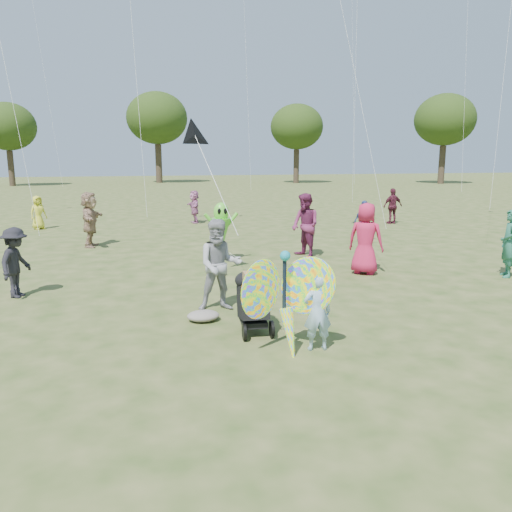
{
  "coord_description": "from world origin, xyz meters",
  "views": [
    {
      "loc": [
        -2.72,
        -7.81,
        3.0
      ],
      "look_at": [
        -0.2,
        1.5,
        1.1
      ],
      "focal_mm": 35.0,
      "sensor_mm": 36.0,
      "label": 1
    }
  ],
  "objects_px": {
    "crowd_d": "(90,219)",
    "crowd_h": "(393,206)",
    "adult_man": "(220,265)",
    "crowd_c": "(364,221)",
    "crowd_e": "(305,225)",
    "crowd_b": "(16,263)",
    "crowd_g": "(38,213)",
    "crowd_j": "(194,207)",
    "child_girl": "(317,312)",
    "alien_kite": "(221,229)",
    "butterfly_kite": "(287,302)",
    "crowd_a": "(366,239)",
    "jogging_stroller": "(252,298)",
    "crowd_f": "(509,243)"
  },
  "relations": [
    {
      "from": "jogging_stroller",
      "to": "alien_kite",
      "type": "height_order",
      "value": "alien_kite"
    },
    {
      "from": "jogging_stroller",
      "to": "crowd_h",
      "type": "bearing_deg",
      "value": 56.84
    },
    {
      "from": "jogging_stroller",
      "to": "crowd_e",
      "type": "bearing_deg",
      "value": 67.24
    },
    {
      "from": "crowd_e",
      "to": "jogging_stroller",
      "type": "bearing_deg",
      "value": -43.09
    },
    {
      "from": "crowd_f",
      "to": "alien_kite",
      "type": "distance_m",
      "value": 7.7
    },
    {
      "from": "child_girl",
      "to": "crowd_e",
      "type": "bearing_deg",
      "value": -102.89
    },
    {
      "from": "crowd_a",
      "to": "crowd_g",
      "type": "bearing_deg",
      "value": -8.48
    },
    {
      "from": "crowd_j",
      "to": "alien_kite",
      "type": "relative_size",
      "value": 0.87
    },
    {
      "from": "child_girl",
      "to": "crowd_h",
      "type": "distance_m",
      "value": 16.37
    },
    {
      "from": "crowd_c",
      "to": "crowd_h",
      "type": "relative_size",
      "value": 0.91
    },
    {
      "from": "crowd_h",
      "to": "crowd_c",
      "type": "bearing_deg",
      "value": 45.04
    },
    {
      "from": "crowd_d",
      "to": "butterfly_kite",
      "type": "xyz_separation_m",
      "value": [
        3.42,
        -10.83,
        -0.11
      ]
    },
    {
      "from": "crowd_d",
      "to": "crowd_h",
      "type": "relative_size",
      "value": 1.15
    },
    {
      "from": "crowd_c",
      "to": "butterfly_kite",
      "type": "xyz_separation_m",
      "value": [
        -6.17,
        -9.43,
        0.09
      ]
    },
    {
      "from": "crowd_a",
      "to": "alien_kite",
      "type": "height_order",
      "value": "crowd_a"
    },
    {
      "from": "alien_kite",
      "to": "adult_man",
      "type": "bearing_deg",
      "value": -101.62
    },
    {
      "from": "child_girl",
      "to": "crowd_a",
      "type": "xyz_separation_m",
      "value": [
        3.22,
        4.64,
        0.32
      ]
    },
    {
      "from": "crowd_c",
      "to": "jogging_stroller",
      "type": "xyz_separation_m",
      "value": [
        -6.42,
        -8.31,
        -0.13
      ]
    },
    {
      "from": "child_girl",
      "to": "adult_man",
      "type": "distance_m",
      "value": 2.73
    },
    {
      "from": "crowd_a",
      "to": "crowd_b",
      "type": "height_order",
      "value": "crowd_a"
    },
    {
      "from": "crowd_a",
      "to": "crowd_g",
      "type": "relative_size",
      "value": 1.31
    },
    {
      "from": "crowd_e",
      "to": "crowd_f",
      "type": "distance_m",
      "value": 5.57
    },
    {
      "from": "crowd_a",
      "to": "crowd_e",
      "type": "bearing_deg",
      "value": -32.91
    },
    {
      "from": "crowd_c",
      "to": "crowd_e",
      "type": "xyz_separation_m",
      "value": [
        -3.15,
        -2.24,
        0.23
      ]
    },
    {
      "from": "crowd_g",
      "to": "crowd_c",
      "type": "bearing_deg",
      "value": -65.99
    },
    {
      "from": "crowd_c",
      "to": "jogging_stroller",
      "type": "distance_m",
      "value": 10.5
    },
    {
      "from": "crowd_h",
      "to": "crowd_e",
      "type": "bearing_deg",
      "value": 39.29
    },
    {
      "from": "adult_man",
      "to": "crowd_c",
      "type": "relative_size",
      "value": 1.23
    },
    {
      "from": "crowd_a",
      "to": "jogging_stroller",
      "type": "distance_m",
      "value": 5.35
    },
    {
      "from": "crowd_b",
      "to": "crowd_d",
      "type": "height_order",
      "value": "crowd_d"
    },
    {
      "from": "crowd_c",
      "to": "crowd_f",
      "type": "distance_m",
      "value": 6.11
    },
    {
      "from": "adult_man",
      "to": "crowd_j",
      "type": "bearing_deg",
      "value": 88.01
    },
    {
      "from": "crowd_d",
      "to": "jogging_stroller",
      "type": "bearing_deg",
      "value": -152.87
    },
    {
      "from": "crowd_e",
      "to": "crowd_h",
      "type": "height_order",
      "value": "crowd_e"
    },
    {
      "from": "adult_man",
      "to": "butterfly_kite",
      "type": "xyz_separation_m",
      "value": [
        0.54,
        -2.52,
        -0.08
      ]
    },
    {
      "from": "jogging_stroller",
      "to": "crowd_c",
      "type": "bearing_deg",
      "value": 57.87
    },
    {
      "from": "butterfly_kite",
      "to": "crowd_h",
      "type": "bearing_deg",
      "value": 54.34
    },
    {
      "from": "crowd_a",
      "to": "crowd_b",
      "type": "bearing_deg",
      "value": 41.52
    },
    {
      "from": "crowd_b",
      "to": "crowd_g",
      "type": "bearing_deg",
      "value": 24.74
    },
    {
      "from": "crowd_g",
      "to": "jogging_stroller",
      "type": "xyz_separation_m",
      "value": [
        5.55,
        -14.77,
        -0.1
      ]
    },
    {
      "from": "crowd_b",
      "to": "alien_kite",
      "type": "bearing_deg",
      "value": -43.75
    },
    {
      "from": "crowd_a",
      "to": "child_girl",
      "type": "bearing_deg",
      "value": 96.4
    },
    {
      "from": "crowd_c",
      "to": "alien_kite",
      "type": "xyz_separation_m",
      "value": [
        -5.75,
        -2.2,
        0.23
      ]
    },
    {
      "from": "crowd_b",
      "to": "butterfly_kite",
      "type": "height_order",
      "value": "butterfly_kite"
    },
    {
      "from": "crowd_e",
      "to": "crowd_f",
      "type": "relative_size",
      "value": 1.13
    },
    {
      "from": "crowd_j",
      "to": "butterfly_kite",
      "type": "relative_size",
      "value": 0.83
    },
    {
      "from": "crowd_a",
      "to": "crowd_h",
      "type": "xyz_separation_m",
      "value": [
        5.98,
        8.9,
        -0.12
      ]
    },
    {
      "from": "child_girl",
      "to": "alien_kite",
      "type": "bearing_deg",
      "value": -82.88
    },
    {
      "from": "adult_man",
      "to": "crowd_g",
      "type": "height_order",
      "value": "adult_man"
    },
    {
      "from": "crowd_e",
      "to": "crowd_h",
      "type": "xyz_separation_m",
      "value": [
        6.71,
        6.37,
        -0.16
      ]
    }
  ]
}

